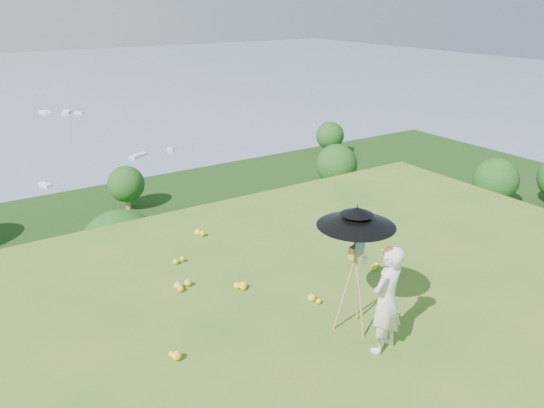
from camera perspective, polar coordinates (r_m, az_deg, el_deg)
ground at (r=7.56m, az=14.76°, el=-17.00°), size 14.00×14.00×0.00m
shoreline_tier at (r=88.76m, az=-26.36°, el=-8.45°), size 170.00×28.00×8.00m
slope_trees at (r=43.71m, az=-23.38°, el=-7.34°), size 110.00×50.00×6.00m
harbor_town at (r=85.98m, az=-27.05°, el=-4.66°), size 110.00×22.00×5.00m
wildflowers at (r=7.66m, az=13.40°, el=-15.76°), size 10.00×10.50×0.12m
painter at (r=7.44m, az=12.22°, el=-10.02°), size 0.66×0.51×1.59m
field_easel at (r=7.81m, az=8.83°, el=-8.54°), size 0.71×0.71×1.50m
sun_umbrella at (r=7.44m, az=9.00°, el=-2.74°), size 1.31×1.31×0.74m
painter_cap at (r=7.09m, az=12.68°, el=-4.81°), size 0.24×0.26×0.10m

